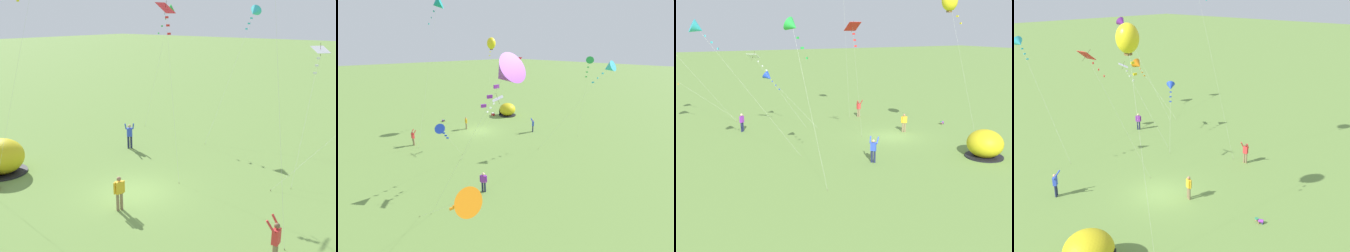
# 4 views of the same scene
# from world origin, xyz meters

# --- Properties ---
(ground_plane) EXTENTS (300.00, 300.00, 0.00)m
(ground_plane) POSITION_xyz_m (0.00, 0.00, 0.00)
(ground_plane) COLOR olive
(popup_tent) EXTENTS (2.81, 2.81, 2.10)m
(popup_tent) POSITION_xyz_m (-7.97, -2.91, 1.00)
(popup_tent) COLOR gold
(popup_tent) RESTS_ON ground
(cooler_box) EXTENTS (0.41, 0.56, 0.44)m
(cooler_box) POSITION_xyz_m (-6.16, -4.50, 0.22)
(cooler_box) COLOR red
(cooler_box) RESTS_ON ground
(toddler_crawling) EXTENTS (0.40, 0.55, 0.32)m
(toddler_crawling) POSITION_xyz_m (1.59, -7.12, 0.18)
(toddler_crawling) COLOR purple
(toddler_crawling) RESTS_ON ground
(person_far_back) EXTENTS (0.49, 0.68, 1.89)m
(person_far_back) POSITION_xyz_m (8.44, -1.36, 1.00)
(person_far_back) COLOR #8C7251
(person_far_back) RESTS_ON ground
(person_arms_raised) EXTENTS (0.71, 0.69, 1.89)m
(person_arms_raised) POSITION_xyz_m (-5.23, 5.12, 1.00)
(person_arms_raised) COLOR #1E2347
(person_arms_raised) RESTS_ON ground
(person_near_tent) EXTENTS (0.42, 0.48, 1.72)m
(person_near_tent) POSITION_xyz_m (7.85, 11.42, 0.96)
(person_near_tent) COLOR #1E2347
(person_near_tent) RESTS_ON ground
(person_strolling) EXTENTS (0.35, 0.56, 1.72)m
(person_strolling) POSITION_xyz_m (0.83, -1.90, 0.96)
(person_strolling) COLOR #8C7251
(person_strolling) RESTS_ON ground
(kite_yellow) EXTENTS (1.76, 3.49, 12.18)m
(kite_yellow) POSITION_xyz_m (-4.13, -2.09, 11.40)
(kite_yellow) COLOR silver
(kite_yellow) RESTS_ON ground
(kite_blue) EXTENTS (4.51, 4.29, 5.33)m
(kite_blue) POSITION_xyz_m (9.41, 8.26, 4.78)
(kite_blue) COLOR silver
(kite_blue) RESTS_ON ground
(kite_cyan) EXTENTS (0.91, 7.17, 9.93)m
(kite_cyan) POSITION_xyz_m (-1.52, 15.84, 9.35)
(kite_cyan) COLOR silver
(kite_cyan) RESTS_ON ground
(kite_red) EXTENTS (3.57, 3.24, 9.91)m
(kite_red) POSITION_xyz_m (-1.81, 4.97, 9.24)
(kite_red) COLOR silver
(kite_red) RESTS_ON ground
(kite_white) EXTENTS (1.39, 5.67, 7.50)m
(kite_white) POSITION_xyz_m (5.62, 10.41, 6.84)
(kite_white) COLOR silver
(kite_white) RESTS_ON ground
(kite_green) EXTENTS (2.29, 1.90, 9.98)m
(kite_green) POSITION_xyz_m (-6.63, 11.44, 9.47)
(kite_green) COLOR silver
(kite_green) RESTS_ON ground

